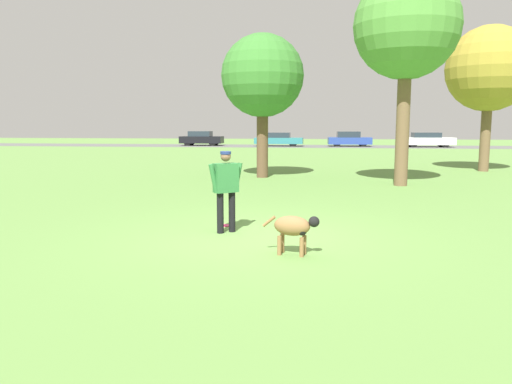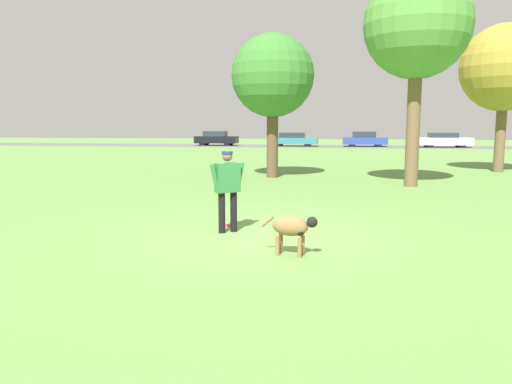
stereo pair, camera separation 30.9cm
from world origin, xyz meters
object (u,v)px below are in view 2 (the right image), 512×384
Objects in this scene: parked_car_teal at (293,139)px; parked_car_black at (216,138)px; person at (228,185)px; frisbee at (228,225)px; dog at (292,228)px; parked_car_white at (444,140)px; tree_mid_center at (273,77)px; tree_near_right at (417,27)px; tree_far_right at (505,68)px; parked_car_blue at (365,139)px.

parked_car_black is at bearing 178.36° from parked_car_teal.
person reaches higher than frisbee.
person reaches higher than dog.
dog is 0.21× the size of parked_car_teal.
parked_car_black reaches higher than parked_car_white.
person is at bearing -87.45° from tree_mid_center.
parked_car_teal is (-6.54, 29.17, -4.54)m from tree_near_right.
tree_near_right is (3.13, 9.49, 4.73)m from dog.
parked_car_black is at bearing 104.18° from frisbee.
tree_far_right is 10.13m from tree_mid_center.
dog is 39.68m from parked_car_white.
dog is 0.15× the size of tree_far_right.
tree_far_right is at bearing -52.25° from parked_car_black.
parked_car_blue is at bearing 79.91° from tree_mid_center.
parked_car_blue is at bearing 90.08° from tree_near_right.
person is at bearing -108.92° from parked_car_white.
parked_car_white is at bearing 66.46° from tree_mid_center.
tree_near_right is 30.24m from parked_car_teal.
person is at bearing -77.32° from frisbee.
frisbee is 0.05× the size of parked_car_black.
tree_far_right is at bearing 52.30° from tree_near_right.
tree_near_right reaches higher than person.
parked_car_teal is (-3.42, 38.66, 0.19)m from dog.
person is 37.86m from parked_car_blue.
tree_near_right is at bearing 83.34° from dog.
tree_near_right reaches higher than parked_car_white.
parked_car_black is (-13.97, 29.51, -4.50)m from tree_near_right.
parked_car_teal is (-2.04, 37.16, -0.29)m from person.
parked_car_teal is 0.98× the size of parked_car_white.
parked_car_black is at bearing 115.33° from tree_near_right.
tree_far_right is (4.45, 5.76, -0.78)m from tree_near_right.
tree_mid_center is at bearing -115.48° from parked_car_white.
tree_mid_center is at bearing -85.65° from parked_car_teal.
person is 0.25× the size of tree_far_right.
dog reaches higher than frisbee.
parked_car_black reaches higher than dog.
person is 38.68m from parked_car_black.
tree_mid_center is 1.19× the size of parked_car_white.
tree_mid_center is at bearing -71.88° from parked_car_black.
tree_far_right is at bearing 55.35° from frisbee.
parked_car_white is (9.90, 38.43, 0.21)m from dog.
parked_car_black is 0.87× the size of parked_car_white.
frisbee is at bearing 65.03° from person.
tree_far_right reaches higher than person.
parked_car_teal is at bearing 92.98° from frisbee.
tree_far_right is (7.57, 15.25, 3.95)m from dog.
frisbee is 38.09m from parked_car_white.
parked_car_blue is at bearing 100.67° from tree_far_right.
tree_near_right is 1.11× the size of tree_far_right.
parked_car_black is 0.89× the size of parked_car_teal.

